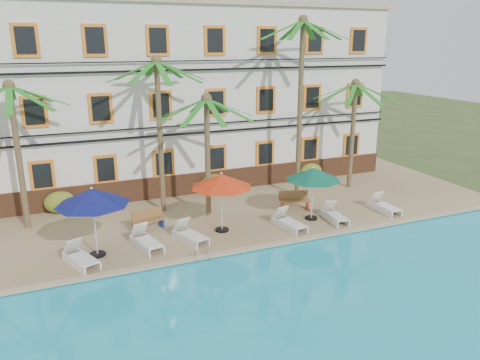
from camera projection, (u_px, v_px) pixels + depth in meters
name	position (u px, v px, depth m)	size (l,w,h in m)	color
ground	(240.00, 247.00, 19.95)	(100.00, 100.00, 0.00)	#384C23
pool_deck	(203.00, 207.00, 24.33)	(30.00, 12.00, 0.25)	tan
swimming_pool	(331.00, 336.00, 13.73)	(26.00, 12.00, 0.20)	#1BA7CC
pool_coping	(248.00, 249.00, 19.07)	(30.00, 0.35, 0.06)	tan
hotel_building	(174.00, 95.00, 27.24)	(25.40, 6.44, 10.22)	silver
palm_a	(15.00, 133.00, 20.10)	(4.64, 4.64, 6.64)	brown
palm_b	(159.00, 113.00, 22.10)	(4.64, 4.64, 7.57)	brown
palm_c	(207.00, 136.00, 21.78)	(4.64, 4.64, 5.91)	brown
palm_d	(301.00, 85.00, 24.21)	(4.64, 4.64, 9.43)	brown
palm_e	(354.00, 117.00, 26.13)	(4.64, 4.64, 6.20)	brown
shrub_left	(60.00, 202.00, 23.02)	(1.50, 0.90, 1.10)	#1D5D1A
shrub_mid	(214.00, 184.00, 25.99)	(1.50, 0.90, 1.10)	#1D5D1A
shrub_right	(311.00, 172.00, 28.30)	(1.50, 0.90, 1.10)	#1D5D1A
umbrella_blue	(92.00, 197.00, 17.86)	(2.86, 2.86, 2.86)	black
umbrella_red	(221.00, 181.00, 20.32)	(2.73, 2.73, 2.73)	black
umbrella_green	(313.00, 174.00, 21.75)	(2.60, 2.60, 2.60)	black
lounger_a	(80.00, 257.00, 17.76)	(1.32, 2.01, 0.90)	silver
lounger_b	(146.00, 241.00, 19.20)	(1.12, 2.06, 0.92)	silver
lounger_c	(190.00, 234.00, 19.86)	(1.21, 2.00, 0.89)	silver
lounger_d	(289.00, 222.00, 21.20)	(0.99, 2.00, 0.90)	silver
lounger_e	(334.00, 215.00, 22.10)	(0.84, 1.88, 0.86)	silver
lounger_f	(384.00, 206.00, 23.29)	(0.71, 1.90, 0.89)	silver
bench_left	(147.00, 220.00, 20.98)	(1.57, 0.88, 0.93)	olive
bench_right	(295.00, 200.00, 23.62)	(1.57, 0.91, 0.93)	olive
pool_ladder	(204.00, 259.00, 18.27)	(0.54, 0.74, 0.74)	silver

